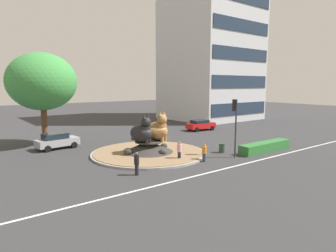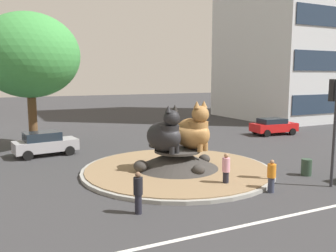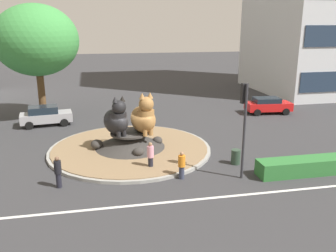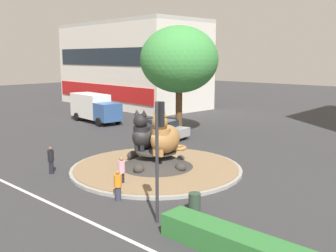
{
  "view_description": "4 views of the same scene",
  "coord_description": "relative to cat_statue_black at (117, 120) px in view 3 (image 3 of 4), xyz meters",
  "views": [
    {
      "loc": [
        -14.43,
        -22.62,
        6.52
      ],
      "look_at": [
        3.27,
        1.34,
        2.24
      ],
      "focal_mm": 31.09,
      "sensor_mm": 36.0,
      "label": 1
    },
    {
      "loc": [
        -8.79,
        -17.51,
        5.38
      ],
      "look_at": [
        0.24,
        1.72,
        2.37
      ],
      "focal_mm": 38.11,
      "sensor_mm": 36.0,
      "label": 2
    },
    {
      "loc": [
        -1.96,
        -22.6,
        8.2
      ],
      "look_at": [
        2.55,
        -0.15,
        1.59
      ],
      "focal_mm": 38.16,
      "sensor_mm": 36.0,
      "label": 3
    },
    {
      "loc": [
        16.55,
        -16.98,
        7.02
      ],
      "look_at": [
        0.21,
        0.86,
        2.72
      ],
      "focal_mm": 41.6,
      "sensor_mm": 36.0,
      "label": 4
    }
  ],
  "objects": [
    {
      "name": "ground_plane",
      "position": [
        0.84,
        0.22,
        -2.21
      ],
      "size": [
        160.0,
        160.0,
        0.0
      ],
      "primitive_type": "plane",
      "color": "#333335"
    },
    {
      "name": "lane_centreline",
      "position": [
        0.84,
        -7.39,
        -2.2
      ],
      "size": [
        112.0,
        0.2,
        0.01
      ],
      "primitive_type": "cube",
      "color": "silver",
      "rests_on": "ground"
    },
    {
      "name": "roundabout_island",
      "position": [
        0.83,
        0.21,
        -1.79
      ],
      "size": [
        10.74,
        10.74,
        1.26
      ],
      "color": "gray",
      "rests_on": "ground"
    },
    {
      "name": "cat_statue_black",
      "position": [
        0.0,
        0.0,
        0.0
      ],
      "size": [
        2.11,
        2.88,
        2.59
      ],
      "rotation": [
        0.0,
        0.0,
        -1.22
      ],
      "color": "black",
      "rests_on": "roundabout_island"
    },
    {
      "name": "cat_statue_tabby",
      "position": [
        1.77,
        -0.02,
        0.07
      ],
      "size": [
        2.01,
        2.9,
        2.76
      ],
      "rotation": [
        0.0,
        0.0,
        -1.35
      ],
      "color": "#9E703D",
      "rests_on": "roundabout_island"
    },
    {
      "name": "traffic_light_mast",
      "position": [
        6.39,
        -5.34,
        1.42
      ],
      "size": [
        0.35,
        0.46,
        5.21
      ],
      "rotation": [
        0.0,
        0.0,
        1.72
      ],
      "color": "#2D2D33",
      "rests_on": "ground"
    },
    {
      "name": "clipped_hedge_strip",
      "position": [
        10.66,
        -5.62,
        -1.76
      ],
      "size": [
        6.61,
        1.2,
        0.9
      ],
      "primitive_type": "cube",
      "color": "#2D7033",
      "rests_on": "ground"
    },
    {
      "name": "broadleaf_tree_behind_island",
      "position": [
        -5.94,
        10.2,
        4.57
      ],
      "size": [
        7.08,
        7.08,
        9.81
      ],
      "color": "brown",
      "rests_on": "ground"
    },
    {
      "name": "pedestrian_pink_shirt",
      "position": [
        1.68,
        -3.36,
        -1.32
      ],
      "size": [
        0.38,
        0.38,
        1.69
      ],
      "rotation": [
        0.0,
        0.0,
        5.82
      ],
      "color": "black",
      "rests_on": "ground"
    },
    {
      "name": "pedestrian_black_shirt",
      "position": [
        -3.32,
        -4.69,
        -1.32
      ],
      "size": [
        0.37,
        0.37,
        1.69
      ],
      "rotation": [
        0.0,
        0.0,
        3.02
      ],
      "color": "black",
      "rests_on": "ground"
    },
    {
      "name": "pedestrian_orange_shirt",
      "position": [
        3.16,
        -4.88,
        -1.4
      ],
      "size": [
        0.4,
        0.4,
        1.55
      ],
      "rotation": [
        0.0,
        0.0,
        3.05
      ],
      "color": "#33384C",
      "rests_on": "ground"
    },
    {
      "name": "sedan_on_far_lane",
      "position": [
        14.55,
        7.87,
        -1.41
      ],
      "size": [
        4.29,
        2.32,
        1.5
      ],
      "rotation": [
        0.0,
        0.0,
        -0.09
      ],
      "color": "red",
      "rests_on": "ground"
    },
    {
      "name": "hatchback_near_shophouse",
      "position": [
        -5.43,
        7.7,
        -1.37
      ],
      "size": [
        4.3,
        2.41,
        1.62
      ],
      "rotation": [
        0.0,
        0.0,
        0.14
      ],
      "color": "#99999E",
      "rests_on": "ground"
    },
    {
      "name": "litter_bin",
      "position": [
        6.85,
        -3.46,
        -1.76
      ],
      "size": [
        0.56,
        0.56,
        0.9
      ],
      "color": "#2D4233",
      "rests_on": "ground"
    }
  ]
}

